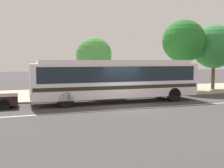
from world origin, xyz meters
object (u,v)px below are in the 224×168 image
at_px(pedestrian_standing_by_tree, 131,83).
at_px(street_tree_mid_block, 184,41).
at_px(transit_bus, 117,78).
at_px(street_tree_far_end, 214,47).
at_px(bus_stop_sign, 161,75).
at_px(street_tree_near_stop, 94,55).
at_px(pedestrian_walking_along_curb, 93,84).
at_px(pedestrian_waiting_near_sign, 163,81).

bearing_deg(pedestrian_standing_by_tree, street_tree_mid_block, 13.24).
relative_size(transit_bus, street_tree_far_end, 1.86).
bearing_deg(bus_stop_sign, street_tree_near_stop, 156.04).
distance_m(pedestrian_walking_along_curb, street_tree_near_stop, 2.94).
bearing_deg(transit_bus, pedestrian_waiting_near_sign, 27.67).
bearing_deg(street_tree_near_stop, street_tree_mid_block, -1.75).
bearing_deg(pedestrian_waiting_near_sign, bus_stop_sign, -133.39).
distance_m(pedestrian_standing_by_tree, street_tree_near_stop, 3.93).
distance_m(pedestrian_standing_by_tree, bus_stop_sign, 2.58).
distance_m(transit_bus, bus_stop_sign, 5.15).
distance_m(street_tree_near_stop, street_tree_far_end, 12.08).
distance_m(transit_bus, street_tree_mid_block, 9.70).
bearing_deg(street_tree_mid_block, transit_bus, -153.32).
bearing_deg(pedestrian_standing_by_tree, transit_bus, -129.67).
distance_m(pedestrian_walking_along_curb, street_tree_far_end, 13.08).
height_order(pedestrian_waiting_near_sign, street_tree_mid_block, street_tree_mid_block).
bearing_deg(transit_bus, street_tree_mid_block, 26.68).
relative_size(pedestrian_waiting_near_sign, pedestrian_walking_along_curb, 1.00).
bearing_deg(street_tree_mid_block, pedestrian_standing_by_tree, -166.76).
bearing_deg(transit_bus, pedestrian_standing_by_tree, 50.33).
bearing_deg(street_tree_near_stop, street_tree_far_end, -2.24).
relative_size(transit_bus, pedestrian_standing_by_tree, 7.01).
xyz_separation_m(transit_bus, bus_stop_sign, (4.70, 2.12, -0.01)).
xyz_separation_m(transit_bus, street_tree_near_stop, (-0.44, 4.40, 1.67)).
distance_m(transit_bus, pedestrian_walking_along_curb, 2.88).
xyz_separation_m(pedestrian_standing_by_tree, street_tree_far_end, (9.32, 1.20, 3.19)).
xyz_separation_m(street_tree_near_stop, street_tree_mid_block, (8.68, -0.26, 1.35)).
bearing_deg(pedestrian_waiting_near_sign, transit_bus, -152.33).
distance_m(transit_bus, pedestrian_waiting_near_sign, 6.05).
bearing_deg(pedestrian_standing_by_tree, pedestrian_waiting_near_sign, 1.14).
xyz_separation_m(pedestrian_waiting_near_sign, street_tree_far_end, (6.26, 1.14, 3.15)).
bearing_deg(bus_stop_sign, street_tree_far_end, 14.71).
distance_m(street_tree_near_stop, street_tree_mid_block, 8.79).
xyz_separation_m(pedestrian_walking_along_curb, bus_stop_sign, (5.73, -0.50, 0.58)).
height_order(transit_bus, pedestrian_walking_along_curb, transit_bus).
xyz_separation_m(bus_stop_sign, street_tree_mid_block, (3.54, 2.02, 3.04)).
height_order(street_tree_near_stop, street_tree_mid_block, street_tree_mid_block).
distance_m(pedestrian_waiting_near_sign, street_tree_mid_block, 4.83).
bearing_deg(street_tree_far_end, bus_stop_sign, -165.29).
relative_size(pedestrian_waiting_near_sign, pedestrian_standing_by_tree, 1.03).
xyz_separation_m(pedestrian_waiting_near_sign, street_tree_near_stop, (-5.77, 1.61, 2.26)).
distance_m(pedestrian_waiting_near_sign, pedestrian_walking_along_curb, 6.37).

